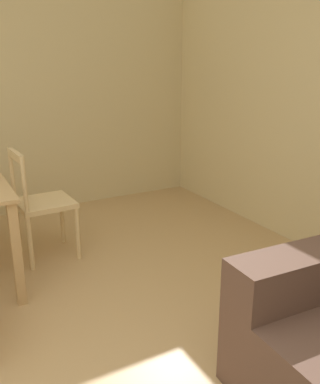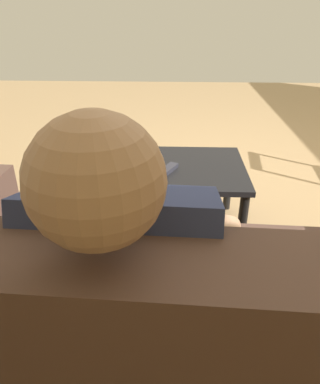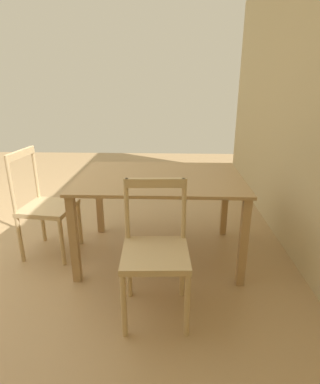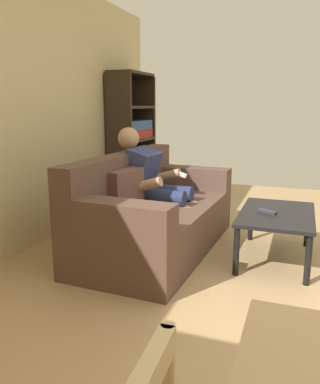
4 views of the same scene
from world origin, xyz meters
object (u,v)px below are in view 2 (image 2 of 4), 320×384
at_px(person_lounging, 133,288).
at_px(coffee_table, 160,174).
at_px(couch, 186,342).
at_px(tv_remote, 168,170).

height_order(person_lounging, coffee_table, person_lounging).
height_order(couch, person_lounging, person_lounging).
bearing_deg(coffee_table, tv_remote, 119.82).
relative_size(couch, tv_remote, 11.73).
bearing_deg(couch, coffee_table, -83.57).
distance_m(couch, tv_remote, 1.06).
bearing_deg(person_lounging, tv_remote, -93.73).
bearing_deg(tv_remote, couch, -58.42).
relative_size(person_lounging, coffee_table, 1.16).
relative_size(couch, person_lounging, 1.74).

